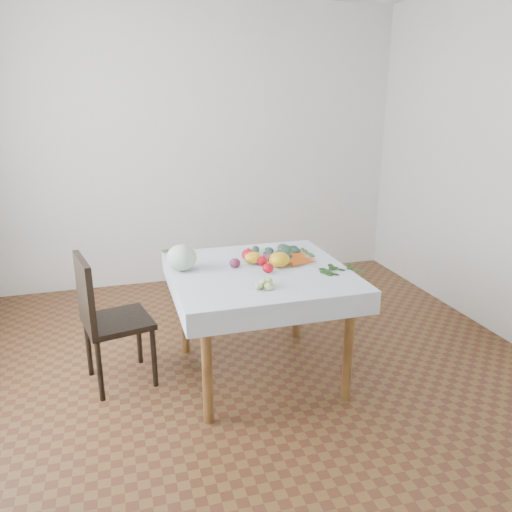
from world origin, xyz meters
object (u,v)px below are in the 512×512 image
(chair, at_px, (104,313))
(cabbage, at_px, (182,258))
(table, at_px, (259,284))
(carrot_bunch, at_px, (299,257))
(heirloom_back, at_px, (253,258))

(chair, height_order, cabbage, cabbage)
(table, height_order, carrot_bunch, carrot_bunch)
(heirloom_back, bearing_deg, carrot_bunch, -0.05)
(table, relative_size, chair, 1.12)
(table, distance_m, heirloom_back, 0.19)
(heirloom_back, relative_size, carrot_bunch, 0.31)
(heirloom_back, height_order, carrot_bunch, heirloom_back)
(table, xyz_separation_m, cabbage, (-0.48, 0.13, 0.19))
(cabbage, height_order, carrot_bunch, cabbage)
(carrot_bunch, bearing_deg, heirloom_back, 179.95)
(cabbage, bearing_deg, table, -14.77)
(table, bearing_deg, carrot_bunch, 21.89)
(cabbage, relative_size, heirloom_back, 1.67)
(table, relative_size, carrot_bunch, 2.79)
(carrot_bunch, bearing_deg, cabbage, -179.83)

